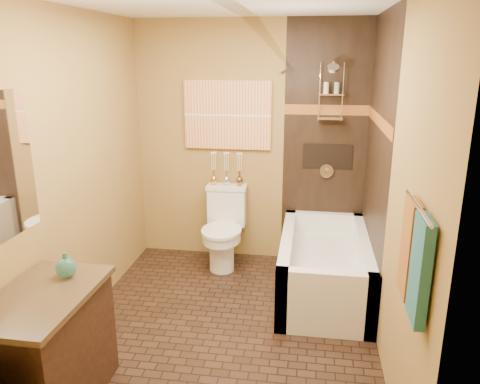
% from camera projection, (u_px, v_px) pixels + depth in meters
% --- Properties ---
extents(floor, '(3.00, 3.00, 0.00)m').
position_uv_depth(floor, '(225.00, 329.00, 3.81)').
color(floor, black).
rests_on(floor, ground).
extents(wall_left, '(0.02, 3.00, 2.50)m').
position_uv_depth(wall_left, '(71.00, 175.00, 3.63)').
color(wall_left, olive).
rests_on(wall_left, floor).
extents(wall_right, '(0.02, 3.00, 2.50)m').
position_uv_depth(wall_right, '(391.00, 188.00, 3.28)').
color(wall_right, olive).
rests_on(wall_right, floor).
extents(wall_back, '(2.40, 0.02, 2.50)m').
position_uv_depth(wall_back, '(250.00, 144.00, 4.87)').
color(wall_back, olive).
rests_on(wall_back, floor).
extents(wall_front, '(2.40, 0.02, 2.50)m').
position_uv_depth(wall_front, '(159.00, 270.00, 2.03)').
color(wall_front, olive).
rests_on(wall_front, floor).
extents(alcove_tile_back, '(0.85, 0.01, 2.50)m').
position_uv_depth(alcove_tile_back, '(325.00, 146.00, 4.75)').
color(alcove_tile_back, black).
rests_on(alcove_tile_back, wall_back).
extents(alcove_tile_right, '(0.01, 1.50, 2.50)m').
position_uv_depth(alcove_tile_right, '(376.00, 164.00, 3.99)').
color(alcove_tile_right, black).
rests_on(alcove_tile_right, wall_right).
extents(mosaic_band_back, '(0.85, 0.01, 0.10)m').
position_uv_depth(mosaic_band_back, '(327.00, 110.00, 4.63)').
color(mosaic_band_back, brown).
rests_on(mosaic_band_back, alcove_tile_back).
extents(mosaic_band_right, '(0.01, 1.50, 0.10)m').
position_uv_depth(mosaic_band_right, '(379.00, 121.00, 3.89)').
color(mosaic_band_right, brown).
rests_on(mosaic_band_right, alcove_tile_right).
extents(alcove_niche, '(0.50, 0.01, 0.25)m').
position_uv_depth(alcove_niche, '(327.00, 156.00, 4.77)').
color(alcove_niche, black).
rests_on(alcove_niche, alcove_tile_back).
extents(shower_fixtures, '(0.24, 0.33, 1.16)m').
position_uv_depth(shower_fixtures, '(330.00, 106.00, 4.52)').
color(shower_fixtures, silver).
rests_on(shower_fixtures, floor).
extents(curtain_rod, '(0.03, 1.55, 0.03)m').
position_uv_depth(curtain_rod, '(286.00, 71.00, 3.89)').
color(curtain_rod, silver).
rests_on(curtain_rod, wall_back).
extents(towel_bar, '(0.02, 0.55, 0.02)m').
position_uv_depth(towel_bar, '(418.00, 207.00, 2.23)').
color(towel_bar, silver).
rests_on(towel_bar, wall_right).
extents(towel_teal, '(0.05, 0.22, 0.52)m').
position_uv_depth(towel_teal, '(420.00, 270.00, 2.18)').
color(towel_teal, '#1E5564').
rests_on(towel_teal, towel_bar).
extents(towel_rust, '(0.05, 0.22, 0.52)m').
position_uv_depth(towel_rust, '(409.00, 248.00, 2.43)').
color(towel_rust, '#8B5919').
rests_on(towel_rust, towel_bar).
extents(sunset_painting, '(0.90, 0.04, 0.70)m').
position_uv_depth(sunset_painting, '(228.00, 115.00, 4.80)').
color(sunset_painting, orange).
rests_on(sunset_painting, wall_back).
extents(bathtub, '(0.80, 1.50, 0.55)m').
position_uv_depth(bathtub, '(324.00, 271.00, 4.34)').
color(bathtub, white).
rests_on(bathtub, floor).
extents(toilet, '(0.42, 0.62, 0.83)m').
position_uv_depth(toilet, '(224.00, 228.00, 4.86)').
color(toilet, white).
rests_on(toilet, floor).
extents(vanity, '(0.55, 0.89, 0.78)m').
position_uv_depth(vanity, '(47.00, 351.00, 2.88)').
color(vanity, black).
rests_on(vanity, floor).
extents(teal_bottle, '(0.15, 0.15, 0.21)m').
position_uv_depth(teal_bottle, '(66.00, 265.00, 2.96)').
color(teal_bottle, '#267465').
rests_on(teal_bottle, vanity).
extents(bud_vases, '(0.35, 0.07, 0.34)m').
position_uv_depth(bud_vases, '(227.00, 168.00, 4.87)').
color(bud_vases, gold).
rests_on(bud_vases, toilet).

